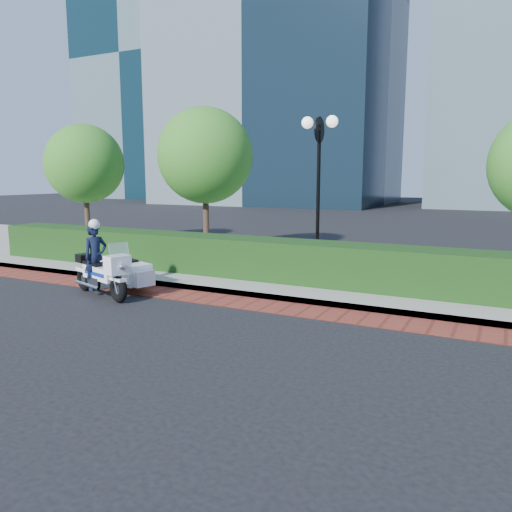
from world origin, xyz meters
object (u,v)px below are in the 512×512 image
at_px(tree_a, 85,164).
at_px(police_motorcycle, 111,268).
at_px(lamppost, 319,169).
at_px(tree_b, 205,156).

bearing_deg(tree_a, police_motorcycle, -41.20).
distance_m(lamppost, police_motorcycle, 6.08).
relative_size(tree_a, police_motorcycle, 2.13).
xyz_separation_m(lamppost, tree_b, (-4.50, 1.30, 0.48)).
bearing_deg(tree_a, lamppost, -7.41).
height_order(tree_a, tree_b, tree_b).
height_order(lamppost, police_motorcycle, lamppost).
relative_size(tree_b, police_motorcycle, 2.27).
xyz_separation_m(lamppost, tree_a, (-10.00, 1.30, 0.26)).
xyz_separation_m(tree_b, police_motorcycle, (0.93, -5.63, -2.82)).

